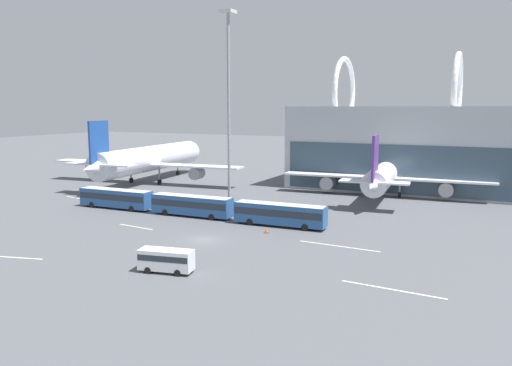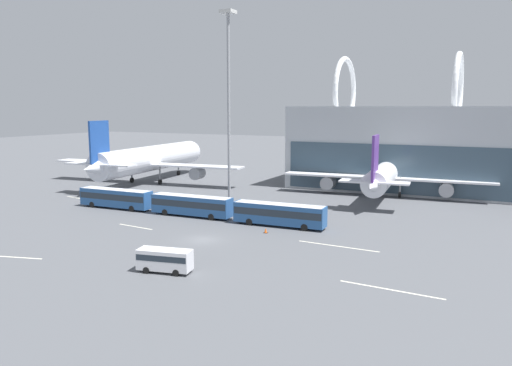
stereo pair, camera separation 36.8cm
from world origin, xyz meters
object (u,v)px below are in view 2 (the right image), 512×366
Objects in this scene: shuttle_bus_1 at (191,204)px; airliner_at_gate_near at (148,159)px; traffic_cone_0 at (266,230)px; service_van_foreground at (165,259)px; shuttle_bus_0 at (116,197)px; airliner_at_gate_far at (386,174)px; shuttle_bus_2 at (279,213)px; floodlight_mast at (229,88)px.

airliner_at_gate_near is at bearing 136.16° from shuttle_bus_1.
service_van_foreground is at bearing -97.19° from traffic_cone_0.
shuttle_bus_0 reaches higher than traffic_cone_0.
traffic_cone_0 is at bearing -9.42° from shuttle_bus_0.
airliner_at_gate_far is 2.98× the size of shuttle_bus_2.
airliner_at_gate_far is 2.98× the size of shuttle_bus_1.
service_van_foreground is (-10.91, -54.74, -2.88)m from airliner_at_gate_far.
airliner_at_gate_near reaches higher than shuttle_bus_0.
shuttle_bus_2 reaches higher than traffic_cone_0.
shuttle_bus_1 reaches higher than service_van_foreground.
shuttle_bus_2 is 19.78× the size of traffic_cone_0.
airliner_at_gate_near is at bearing 152.22° from floodlight_mast.
traffic_cone_0 is at bearing -18.24° from shuttle_bus_1.
service_van_foreground is (27.11, -23.22, -0.50)m from shuttle_bus_0.
shuttle_bus_1 is at bearing -137.68° from airliner_at_gate_near.
airliner_at_gate_near is 3.44× the size of shuttle_bus_0.
airliner_at_gate_far is at bearing -89.35° from airliner_at_gate_near.
airliner_at_gate_near is 67.88× the size of traffic_cone_0.
shuttle_bus_2 is at bearing 160.45° from airliner_at_gate_far.
shuttle_bus_1 is (28.32, -25.39, -3.41)m from airliner_at_gate_near.
shuttle_bus_0 is (-38.01, -31.53, -2.38)m from airliner_at_gate_far.
service_van_foreground is at bearing -98.52° from shuttle_bus_2.
shuttle_bus_0 is at bearing 172.32° from traffic_cone_0.
shuttle_bus_0 is 19.76× the size of traffic_cone_0.
airliner_at_gate_near is 1.43× the size of floodlight_mast.
airliner_at_gate_near is 50.21m from shuttle_bus_2.
service_van_foreground is at bearing -146.12° from airliner_at_gate_near.
service_van_foreground is 8.65× the size of traffic_cone_0.
service_van_foreground is at bearing -42.32° from shuttle_bus_0.
airliner_at_gate_far is at bearing -112.76° from service_van_foreground.
airliner_at_gate_far is at bearing 44.31° from floodlight_mast.
shuttle_bus_1 is 26.54m from service_van_foreground.
airliner_at_gate_far is 49.44m from shuttle_bus_0.
shuttle_bus_2 is 4.54m from traffic_cone_0.
shuttle_bus_1 is 2.29× the size of service_van_foreground.
floodlight_mast is at bearing 133.63° from traffic_cone_0.
shuttle_bus_0 reaches higher than service_van_foreground.
airliner_at_gate_far reaches higher than service_van_foreground.
traffic_cone_0 is (13.44, -14.10, -19.60)m from floodlight_mast.
airliner_at_gate_far is 36.72m from traffic_cone_0.
shuttle_bus_2 is (43.16, -25.43, -3.41)m from airliner_at_gate_near.
floodlight_mast reaches higher than shuttle_bus_2.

